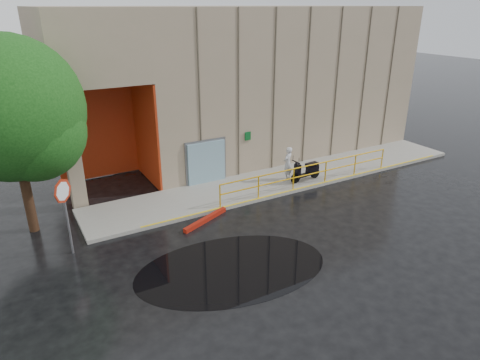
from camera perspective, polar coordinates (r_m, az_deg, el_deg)
The scene contains 10 objects.
ground at distance 16.05m, azimuth 4.17°, elevation -7.95°, with size 120.00×120.00×0.00m, color black.
sidewalk at distance 21.41m, azimuth 6.44°, elevation 0.25°, with size 20.00×3.00×0.15m, color gray.
building at distance 26.17m, azimuth 0.33°, elevation 13.86°, with size 20.00×10.17×8.00m.
guardrail at distance 20.34m, azimuth 9.30°, elevation 0.71°, with size 9.56×0.06×1.03m.
person at distance 20.79m, azimuth 6.37°, elevation 2.22°, with size 0.60×0.39×1.64m, color silver.
scooter at distance 20.78m, azimuth 8.85°, elevation 1.92°, with size 1.75×0.64×1.34m.
stop_sign at distance 15.40m, azimuth -22.38°, elevation -2.58°, with size 0.62×0.63×2.81m.
red_curb at distance 17.27m, azimuth -4.62°, elevation -5.29°, with size 2.40×0.18×0.18m, color maroon.
puddle at distance 14.45m, azimuth -1.07°, elevation -11.67°, with size 6.44×3.97×0.01m, color black.
tree_near at distance 16.83m, azimuth -27.73°, elevation 7.74°, with size 5.08×5.08×7.31m.
Camera 1 is at (-7.84, -11.43, 8.09)m, focal length 32.00 mm.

